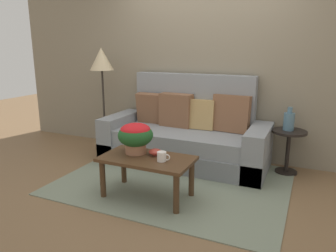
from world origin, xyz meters
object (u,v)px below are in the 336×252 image
object	(u,v)px
coffee_mug	(162,157)
table_vase	(289,121)
side_table	(288,144)
couch	(186,137)
floor_lamp	(102,66)
coffee_table	(147,164)
snack_bowl	(155,152)
potted_plant	(136,135)

from	to	relation	value
coffee_mug	table_vase	world-z (taller)	table_vase
side_table	couch	bearing A→B (deg)	-173.92
floor_lamp	coffee_mug	world-z (taller)	floor_lamp
couch	side_table	xyz separation A→B (m)	(1.30, 0.14, 0.02)
couch	side_table	world-z (taller)	couch
couch	coffee_table	size ratio (longest dim) A/B	2.31
coffee_mug	snack_bowl	size ratio (longest dim) A/B	1.02
couch	coffee_mug	bearing A→B (deg)	-79.65
snack_bowl	table_vase	world-z (taller)	table_vase
couch	potted_plant	distance (m)	1.13
coffee_mug	snack_bowl	bearing A→B (deg)	137.44
side_table	coffee_mug	xyz separation A→B (m)	(-1.08, -1.34, 0.11)
snack_bowl	table_vase	size ratio (longest dim) A/B	0.47
potted_plant	couch	bearing A→B (deg)	82.57
side_table	floor_lamp	distance (m)	2.78
table_vase	coffee_table	bearing A→B (deg)	-133.50
floor_lamp	table_vase	size ratio (longest dim) A/B	5.36
coffee_table	side_table	world-z (taller)	side_table
potted_plant	snack_bowl	xyz separation A→B (m)	(0.22, 0.02, -0.16)
couch	floor_lamp	size ratio (longest dim) A/B	1.44
potted_plant	snack_bowl	world-z (taller)	potted_plant
potted_plant	coffee_table	bearing A→B (deg)	-23.73
side_table	table_vase	size ratio (longest dim) A/B	1.92
couch	table_vase	xyz separation A→B (m)	(1.28, 0.15, 0.31)
couch	side_table	size ratio (longest dim) A/B	4.01
floor_lamp	couch	bearing A→B (deg)	-0.71
potted_plant	snack_bowl	size ratio (longest dim) A/B	2.76
coffee_mug	coffee_table	bearing A→B (deg)	168.94
coffee_mug	couch	bearing A→B (deg)	100.35
potted_plant	table_vase	bearing A→B (deg)	41.12
side_table	snack_bowl	distance (m)	1.72
coffee_mug	table_vase	distance (m)	1.73
side_table	coffee_mug	size ratio (longest dim) A/B	4.01
coffee_table	table_vase	xyz separation A→B (m)	(1.25, 1.32, 0.30)
floor_lamp	coffee_mug	distance (m)	2.12
coffee_table	side_table	xyz separation A→B (m)	(1.27, 1.30, 0.01)
side_table	potted_plant	world-z (taller)	potted_plant
side_table	snack_bowl	bearing A→B (deg)	-135.34
side_table	coffee_mug	distance (m)	1.73
couch	table_vase	bearing A→B (deg)	6.88
coffee_table	potted_plant	bearing A→B (deg)	156.27
coffee_table	potted_plant	world-z (taller)	potted_plant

